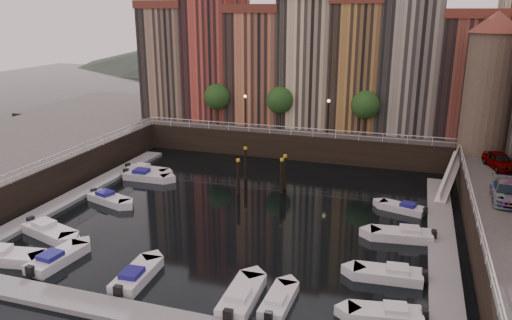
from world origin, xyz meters
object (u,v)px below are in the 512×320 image
(corner_tower, at_px, (490,82))
(boat_left_0, at_px, (6,256))
(boat_left_1, at_px, (49,231))
(gangway, at_px, (450,174))
(car_a, at_px, (499,162))
(mooring_pilings, at_px, (262,173))
(car_c, at_px, (506,193))
(boat_left_2, at_px, (109,199))

(corner_tower, distance_m, boat_left_0, 44.54)
(boat_left_1, bearing_deg, gangway, 50.40)
(car_a, bearing_deg, boat_left_1, -167.74)
(mooring_pilings, bearing_deg, corner_tower, 23.54)
(mooring_pilings, bearing_deg, car_a, 9.66)
(boat_left_0, distance_m, car_a, 41.22)
(mooring_pilings, height_order, boat_left_1, mooring_pilings)
(boat_left_1, height_order, car_c, car_c)
(boat_left_1, bearing_deg, car_a, 46.35)
(boat_left_0, bearing_deg, car_a, 24.91)
(corner_tower, xyz_separation_m, boat_left_0, (-32.78, -28.52, -9.80))
(boat_left_2, bearing_deg, mooring_pilings, 50.61)
(gangway, distance_m, boat_left_1, 35.84)
(mooring_pilings, relative_size, car_a, 1.16)
(car_a, bearing_deg, mooring_pilings, 172.65)
(car_a, bearing_deg, boat_left_0, -162.41)
(gangway, distance_m, mooring_pilings, 17.87)
(gangway, bearing_deg, boat_left_0, -141.20)
(boat_left_1, bearing_deg, car_c, 34.38)
(corner_tower, distance_m, car_c, 15.28)
(gangway, height_order, car_c, car_c)
(gangway, relative_size, mooring_pilings, 1.67)
(gangway, xyz_separation_m, car_c, (3.30, -9.32, 1.78))
(gangway, bearing_deg, boat_left_2, -157.57)
(gangway, bearing_deg, corner_tower, 57.20)
(boat_left_0, distance_m, boat_left_1, 4.35)
(car_c, bearing_deg, car_a, 88.17)
(boat_left_2, bearing_deg, boat_left_0, -73.99)
(corner_tower, height_order, mooring_pilings, corner_tower)
(gangway, bearing_deg, car_a, -10.05)
(boat_left_1, relative_size, car_c, 1.10)
(gangway, bearing_deg, car_c, -70.49)
(boat_left_2, distance_m, car_a, 35.53)
(boat_left_1, xyz_separation_m, car_c, (33.23, 10.35, 3.30))
(gangway, distance_m, car_c, 10.05)
(corner_tower, height_order, car_a, corner_tower)
(boat_left_2, bearing_deg, boat_left_1, -75.32)
(corner_tower, xyz_separation_m, boat_left_1, (-32.82, -24.17, -9.80))
(boat_left_2, distance_m, car_c, 33.12)
(boat_left_0, relative_size, car_a, 1.22)
(gangway, relative_size, car_a, 1.94)
(boat_left_0, height_order, boat_left_1, boat_left_1)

